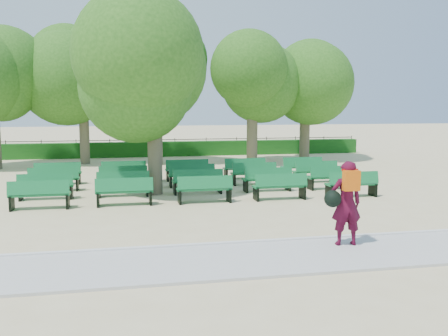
{
  "coord_description": "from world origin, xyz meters",
  "views": [
    {
      "loc": [
        -2.3,
        -16.93,
        3.16
      ],
      "look_at": [
        0.99,
        -1.0,
        1.1
      ],
      "focal_mm": 40.0,
      "sensor_mm": 36.0,
      "label": 1
    }
  ],
  "objects": [
    {
      "name": "ground",
      "position": [
        0.0,
        0.0,
        0.0
      ],
      "size": [
        120.0,
        120.0,
        0.0
      ],
      "primitive_type": "plane",
      "color": "#CAB786"
    },
    {
      "name": "paving",
      "position": [
        0.0,
        -7.4,
        0.03
      ],
      "size": [
        30.0,
        2.2,
        0.06
      ],
      "primitive_type": "cube",
      "color": "#B4B3AF",
      "rests_on": "ground"
    },
    {
      "name": "curb",
      "position": [
        0.0,
        -6.25,
        0.05
      ],
      "size": [
        30.0,
        0.12,
        0.1
      ],
      "primitive_type": "cube",
      "color": "silver",
      "rests_on": "ground"
    },
    {
      "name": "hedge",
      "position": [
        0.0,
        14.0,
        0.45
      ],
      "size": [
        26.0,
        0.7,
        0.9
      ],
      "primitive_type": "cube",
      "color": "#175216",
      "rests_on": "ground"
    },
    {
      "name": "fence",
      "position": [
        0.0,
        14.4,
        0.0
      ],
      "size": [
        26.0,
        0.1,
        1.02
      ],
      "primitive_type": null,
      "color": "black",
      "rests_on": "ground"
    },
    {
      "name": "tree_line",
      "position": [
        0.0,
        10.0,
        0.0
      ],
      "size": [
        21.8,
        6.8,
        7.04
      ],
      "primitive_type": null,
      "color": "#31671B",
      "rests_on": "ground"
    },
    {
      "name": "bench_array",
      "position": [
        0.32,
        1.31,
        0.09
      ],
      "size": [
        1.82,
        0.69,
        1.13
      ],
      "rotation": [
        0.0,
        0.0,
        -0.08
      ],
      "color": "#136C34",
      "rests_on": "ground"
    },
    {
      "name": "tree_among",
      "position": [
        -1.15,
        0.76,
        4.15
      ],
      "size": [
        4.33,
        4.33,
        6.12
      ],
      "color": "brown",
      "rests_on": "ground"
    },
    {
      "name": "person",
      "position": [
        2.51,
        -6.88,
        1.03
      ],
      "size": [
        0.9,
        0.55,
        1.88
      ],
      "rotation": [
        0.0,
        0.0,
        3.07
      ],
      "color": "#43091E",
      "rests_on": "ground"
    }
  ]
}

